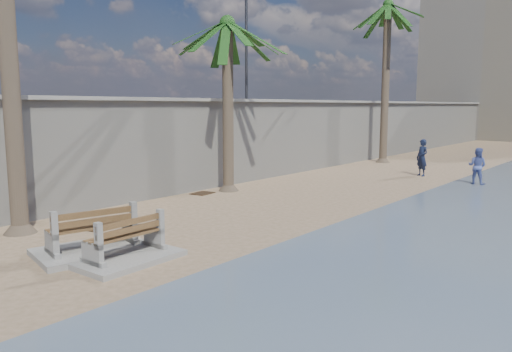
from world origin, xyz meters
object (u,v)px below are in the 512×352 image
Objects in this scene: bench_near at (93,234)px; palm_back at (388,8)px; palm_mid at (227,25)px; person_b at (477,164)px; bench_far at (125,242)px; person_a at (422,155)px.

palm_back is (-2.92, 21.31, 8.38)m from bench_near.
bench_near is 10.58m from palm_mid.
palm_mid is 4.22× the size of person_b.
palm_mid reaches higher than bench_far.
palm_mid is 0.74× the size of palm_back.
person_a is (3.95, -4.24, -7.82)m from palm_back.
person_b reaches higher than bench_near.
bench_near is 1.59× the size of person_b.
palm_mid is 11.94m from person_b.
person_b is at bearing 76.74° from bench_near.
palm_back is at bearing 97.80° from bench_near.
person_b reaches higher than bench_far.
bench_far is 16.94m from person_a.
person_a is at bearing 64.18° from palm_mid.
palm_mid reaches higher than person_a.
person_a is at bearing -16.50° from person_b.
palm_back reaches higher than person_a.
bench_far is 23.12m from palm_back.
palm_mid is 13.39m from palm_back.
palm_mid reaches higher than bench_near.
bench_near is 17.11m from person_a.
bench_far is at bearing 7.84° from bench_near.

